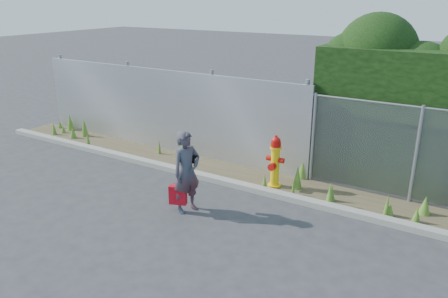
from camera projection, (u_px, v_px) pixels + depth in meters
ground at (199, 223)px, 8.16m from camera, size 80.00×80.00×0.00m
curb at (245, 186)px, 9.60m from camera, size 16.00×0.22×0.12m
weed_strip at (252, 172)px, 10.18m from camera, size 16.00×1.31×0.54m
corrugated_fence at (162, 110)px, 11.81m from camera, size 8.50×0.21×2.30m
fire_hydrant at (275, 162)px, 9.52m from camera, size 0.40×0.36×1.20m
woman at (187, 172)px, 8.39m from camera, size 0.57×0.69×1.64m
red_tote_bag at (178, 195)px, 8.49m from camera, size 0.34×0.13×0.45m
black_shoulder_bag at (192, 158)px, 8.50m from camera, size 0.24×0.10×0.18m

